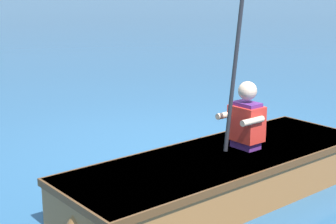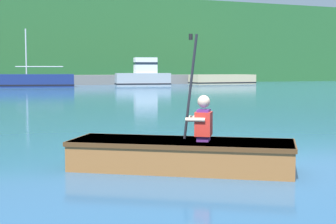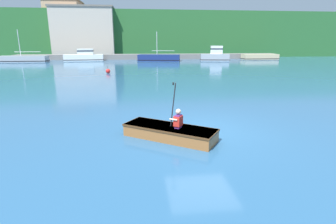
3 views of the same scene
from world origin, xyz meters
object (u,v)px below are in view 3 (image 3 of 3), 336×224
object	(u,v)px
moored_boat_dock_west_end	(84,56)
moored_boat_dock_east_inner	(24,59)
moored_boat_dock_west_inner	(215,55)
moored_boat_dock_center_near	(159,58)
channel_buoy	(108,71)
rowboat_foreground	(169,131)
moored_boat_dock_center_far	(260,57)
person_paddler	(178,119)

from	to	relation	value
moored_boat_dock_west_end	moored_boat_dock_east_inner	bearing A→B (deg)	-169.27
moored_boat_dock_west_inner	moored_boat_dock_center_near	size ratio (longest dim) A/B	0.68
channel_buoy	moored_boat_dock_west_end	bearing A→B (deg)	107.23
moored_boat_dock_center_near	moored_boat_dock_east_inner	xyz separation A→B (m)	(-21.24, 0.39, -0.05)
rowboat_foreground	moored_boat_dock_center_far	bearing A→B (deg)	61.18
moored_boat_dock_west_end	person_paddler	size ratio (longest dim) A/B	4.49
moored_boat_dock_west_inner	person_paddler	xyz separation A→B (m)	(-11.47, -35.18, -0.19)
moored_boat_dock_east_inner	moored_boat_dock_center_far	bearing A→B (deg)	2.33
moored_boat_dock_west_end	rowboat_foreground	size ratio (longest dim) A/B	2.10
moored_boat_dock_west_end	moored_boat_dock_west_inner	xyz separation A→B (m)	(21.55, -2.67, 0.16)
rowboat_foreground	person_paddler	distance (m)	0.57
moored_boat_dock_east_inner	channel_buoy	world-z (taller)	moored_boat_dock_east_inner
moored_boat_dock_west_inner	channel_buoy	world-z (taller)	moored_boat_dock_west_inner
moored_boat_dock_center_far	person_paddler	size ratio (longest dim) A/B	4.40
moored_boat_dock_west_end	person_paddler	world-z (taller)	moored_boat_dock_west_end
moored_boat_dock_center_near	person_paddler	bearing A→B (deg)	-93.53
rowboat_foreground	moored_boat_dock_east_inner	bearing A→B (deg)	117.55
moored_boat_dock_west_end	channel_buoy	bearing A→B (deg)	-72.77
moored_boat_dock_west_end	rowboat_foreground	world-z (taller)	moored_boat_dock_west_end
moored_boat_dock_west_end	channel_buoy	size ratio (longest dim) A/B	8.96
moored_boat_dock_center_far	channel_buoy	world-z (taller)	moored_boat_dock_center_far
person_paddler	channel_buoy	bearing A→B (deg)	102.57
moored_boat_dock_center_near	moored_boat_dock_west_inner	bearing A→B (deg)	-3.63
rowboat_foreground	moored_boat_dock_west_inner	bearing A→B (deg)	71.46
moored_boat_dock_center_near	rowboat_foreground	world-z (taller)	moored_boat_dock_center_near
moored_boat_dock_west_end	moored_boat_dock_east_inner	world-z (taller)	moored_boat_dock_east_inner
moored_boat_dock_west_end	person_paddler	bearing A→B (deg)	-75.08
moored_boat_dock_center_far	channel_buoy	size ratio (longest dim) A/B	8.79
moored_boat_dock_center_near	moored_boat_dock_east_inner	distance (m)	21.25
rowboat_foreground	person_paddler	world-z (taller)	person_paddler
person_paddler	moored_boat_dock_west_end	bearing A→B (deg)	104.92
moored_boat_dock_west_inner	moored_boat_dock_east_inner	xyz separation A→B (m)	(-30.50, 0.97, -0.44)
moored_boat_dock_center_far	person_paddler	bearing A→B (deg)	-118.38
moored_boat_dock_west_end	moored_boat_dock_center_near	distance (m)	12.47
moored_boat_dock_west_end	moored_boat_dock_center_far	bearing A→B (deg)	-0.18
moored_boat_dock_east_inner	channel_buoy	size ratio (longest dim) A/B	9.88
moored_boat_dock_west_end	person_paddler	distance (m)	39.17
moored_boat_dock_east_inner	rowboat_foreground	distance (m)	40.57
person_paddler	channel_buoy	xyz separation A→B (m)	(-4.23, 18.95, -0.47)
moored_boat_dock_center_far	channel_buoy	distance (m)	30.98
moored_boat_dock_center_near	moored_boat_dock_center_far	xyz separation A→B (m)	(18.19, 1.99, -0.06)
moored_boat_dock_center_far	person_paddler	world-z (taller)	person_paddler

